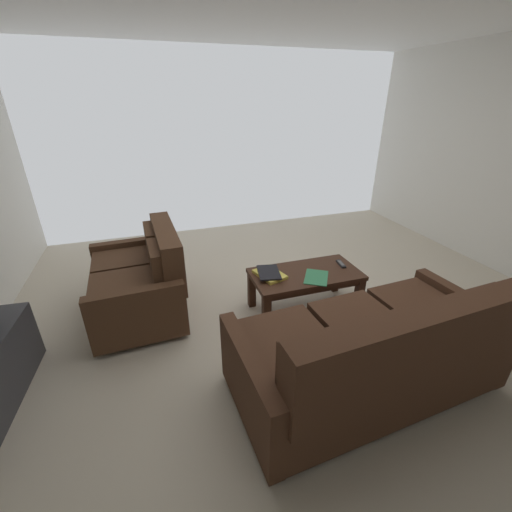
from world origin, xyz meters
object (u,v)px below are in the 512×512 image
sofa_main (374,352)px  loose_magazine (316,277)px  coffee_table (305,279)px  book_stack (269,274)px  loveseat_near (142,280)px  tv_remote (341,264)px

sofa_main → loose_magazine: sofa_main is taller
sofa_main → coffee_table: (-0.02, -1.09, -0.02)m
book_stack → loveseat_near: bearing=-19.7°
book_stack → tv_remote: bearing=179.3°
book_stack → loose_magazine: (-0.40, 0.17, -0.02)m
book_stack → coffee_table: bearing=172.5°
loveseat_near → coffee_table: bearing=163.0°
sofa_main → book_stack: sofa_main is taller
sofa_main → loveseat_near: bearing=-46.2°
coffee_table → loveseat_near: bearing=-17.0°
loveseat_near → coffee_table: (-1.50, 0.46, -0.01)m
tv_remote → loose_magazine: bearing=24.2°
loveseat_near → book_stack: size_ratio=3.56×
loveseat_near → sofa_main: bearing=133.8°
loveseat_near → loose_magazine: size_ratio=4.14×
sofa_main → coffee_table: sofa_main is taller
loose_magazine → loveseat_near: bearing=11.6°
book_stack → loose_magazine: size_ratio=1.16×
loveseat_near → book_stack: bearing=160.3°
sofa_main → book_stack: bearing=-73.5°
sofa_main → loose_magazine: (-0.07, -0.97, 0.05)m
coffee_table → book_stack: size_ratio=3.05×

